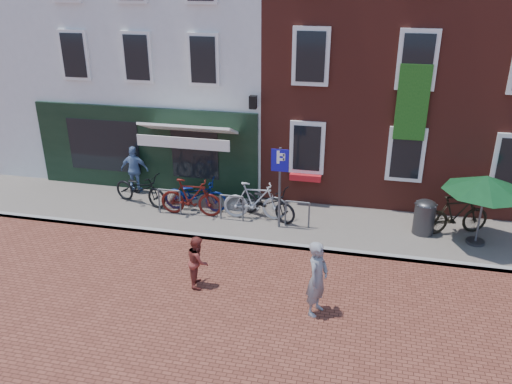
% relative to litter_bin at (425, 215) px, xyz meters
% --- Properties ---
extents(ground, '(80.00, 80.00, 0.00)m').
position_rel_litter_bin_xyz_m(ground, '(-4.11, -1.61, -0.67)').
color(ground, brown).
extents(sidewalk, '(24.00, 3.00, 0.10)m').
position_rel_litter_bin_xyz_m(sidewalk, '(-3.11, -0.11, -0.62)').
color(sidewalk, slate).
rests_on(sidewalk, ground).
extents(building_stucco, '(8.00, 8.00, 9.00)m').
position_rel_litter_bin_xyz_m(building_stucco, '(-9.11, 5.39, 3.83)').
color(building_stucco, silver).
rests_on(building_stucco, ground).
extents(building_brick_mid, '(6.00, 8.00, 10.00)m').
position_rel_litter_bin_xyz_m(building_brick_mid, '(-2.11, 5.39, 4.33)').
color(building_brick_mid, maroon).
rests_on(building_brick_mid, ground).
extents(filler_left, '(7.00, 8.00, 9.00)m').
position_rel_litter_bin_xyz_m(filler_left, '(-16.61, 5.39, 3.83)').
color(filler_left, silver).
rests_on(filler_left, ground).
extents(litter_bin, '(0.60, 0.60, 1.10)m').
position_rel_litter_bin_xyz_m(litter_bin, '(0.00, 0.00, 0.00)').
color(litter_bin, '#39383B').
rests_on(litter_bin, sidewalk).
extents(parking_sign, '(0.50, 0.07, 2.47)m').
position_rel_litter_bin_xyz_m(parking_sign, '(-4.13, -0.56, 1.12)').
color(parking_sign, '#4C4C4F').
rests_on(parking_sign, sidewalk).
extents(parasol, '(2.25, 2.25, 2.12)m').
position_rel_litter_bin_xyz_m(parasol, '(1.40, -0.31, 1.30)').
color(parasol, '#4C4C4F').
rests_on(parasol, sidewalk).
extents(woman, '(0.61, 0.75, 1.76)m').
position_rel_litter_bin_xyz_m(woman, '(-2.59, -4.32, 0.21)').
color(woman, gray).
rests_on(woman, ground).
extents(boy, '(0.65, 0.74, 1.30)m').
position_rel_litter_bin_xyz_m(boy, '(-5.51, -3.82, -0.02)').
color(boy, maroon).
rests_on(boy, ground).
extents(cafe_person, '(0.99, 0.47, 1.63)m').
position_rel_litter_bin_xyz_m(cafe_person, '(-9.41, 0.99, 0.25)').
color(cafe_person, '#6583B1').
rests_on(cafe_person, sidewalk).
extents(bicycle_0, '(2.14, 1.22, 1.06)m').
position_rel_litter_bin_xyz_m(bicycle_0, '(-8.82, 0.11, -0.04)').
color(bicycle_0, black).
rests_on(bicycle_0, sidewalk).
extents(bicycle_1, '(1.98, 0.60, 1.18)m').
position_rel_litter_bin_xyz_m(bicycle_1, '(-6.93, -0.33, 0.02)').
color(bicycle_1, '#4D100B').
rests_on(bicycle_1, sidewalk).
extents(bicycle_2, '(2.06, 0.83, 1.06)m').
position_rel_litter_bin_xyz_m(bicycle_2, '(-6.92, 0.04, -0.04)').
color(bicycle_2, '#061451').
rests_on(bicycle_2, sidewalk).
extents(bicycle_3, '(2.00, 0.71, 1.18)m').
position_rel_litter_bin_xyz_m(bicycle_3, '(-4.94, -0.15, 0.02)').
color(bicycle_3, '#ABABAD').
rests_on(bicycle_3, sidewalk).
extents(bicycle_4, '(2.14, 1.41, 1.06)m').
position_rel_litter_bin_xyz_m(bicycle_4, '(-4.61, -0.02, -0.04)').
color(bicycle_4, black).
rests_on(bicycle_4, sidewalk).
extents(bicycle_5, '(2.03, 1.20, 1.18)m').
position_rel_litter_bin_xyz_m(bicycle_5, '(0.87, 0.19, 0.02)').
color(bicycle_5, black).
rests_on(bicycle_5, sidewalk).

